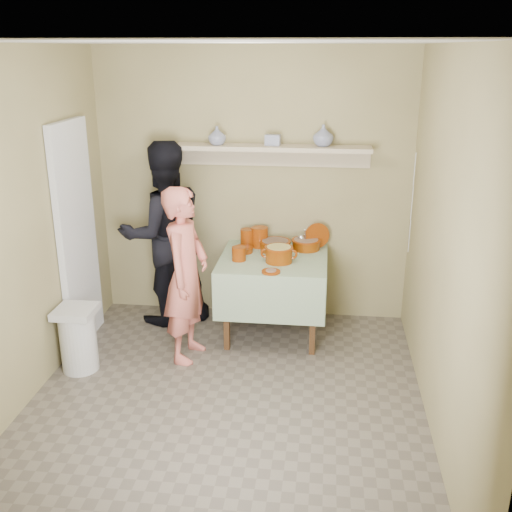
# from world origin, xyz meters

# --- Properties ---
(ground) EXTENTS (3.50, 3.50, 0.00)m
(ground) POSITION_xyz_m (0.00, 0.00, 0.00)
(ground) COLOR #62584D
(ground) RESTS_ON ground
(tile_panel) EXTENTS (0.06, 0.70, 2.00)m
(tile_panel) POSITION_xyz_m (-1.46, 0.95, 1.00)
(tile_panel) COLOR silver
(tile_panel) RESTS_ON ground
(plate_stack_a) EXTENTS (0.13, 0.13, 0.18)m
(plate_stack_a) POSITION_xyz_m (-0.03, 1.54, 0.85)
(plate_stack_a) COLOR #6E2503
(plate_stack_a) RESTS_ON serving_table
(plate_stack_b) EXTENTS (0.16, 0.16, 0.19)m
(plate_stack_b) POSITION_xyz_m (0.09, 1.56, 0.86)
(plate_stack_b) COLOR #6E2503
(plate_stack_b) RESTS_ON serving_table
(bowl_stack) EXTENTS (0.13, 0.13, 0.13)m
(bowl_stack) POSITION_xyz_m (-0.05, 1.15, 0.82)
(bowl_stack) COLOR #6E2503
(bowl_stack) RESTS_ON serving_table
(empty_bowl) EXTENTS (0.18, 0.18, 0.05)m
(empty_bowl) POSITION_xyz_m (-0.04, 1.38, 0.79)
(empty_bowl) COLOR #6E2503
(empty_bowl) RESTS_ON serving_table
(propped_lid) EXTENTS (0.24, 0.12, 0.24)m
(propped_lid) POSITION_xyz_m (0.63, 1.59, 0.88)
(propped_lid) COLOR #6E2503
(propped_lid) RESTS_ON serving_table
(vase_right) EXTENTS (0.24, 0.24, 0.19)m
(vase_right) POSITION_xyz_m (0.66, 1.64, 1.82)
(vase_right) COLOR navy
(vase_right) RESTS_ON wall_shelf
(vase_left) EXTENTS (0.23, 0.23, 0.17)m
(vase_left) POSITION_xyz_m (-0.31, 1.60, 1.80)
(vase_left) COLOR navy
(vase_left) RESTS_ON wall_shelf
(ceramic_box) EXTENTS (0.15, 0.11, 0.10)m
(ceramic_box) POSITION_xyz_m (0.20, 1.63, 1.77)
(ceramic_box) COLOR navy
(ceramic_box) RESTS_ON wall_shelf
(person_cook) EXTENTS (0.44, 0.60, 1.52)m
(person_cook) POSITION_xyz_m (-0.44, 0.74, 0.76)
(person_cook) COLOR #CD6458
(person_cook) RESTS_ON ground
(person_helper) EXTENTS (1.09, 1.02, 1.77)m
(person_helper) POSITION_xyz_m (-0.82, 1.46, 0.89)
(person_helper) COLOR black
(person_helper) RESTS_ON ground
(room_shell) EXTENTS (3.04, 3.54, 2.62)m
(room_shell) POSITION_xyz_m (0.00, 0.00, 1.61)
(room_shell) COLOR #9B8F5F
(room_shell) RESTS_ON ground
(serving_table) EXTENTS (0.97, 0.97, 0.76)m
(serving_table) POSITION_xyz_m (0.25, 1.28, 0.64)
(serving_table) COLOR #4C2D16
(serving_table) RESTS_ON ground
(cazuela_meat_a) EXTENTS (0.30, 0.30, 0.10)m
(cazuela_meat_a) POSITION_xyz_m (0.25, 1.46, 0.82)
(cazuela_meat_a) COLOR #632504
(cazuela_meat_a) RESTS_ON serving_table
(cazuela_meat_b) EXTENTS (0.28, 0.28, 0.10)m
(cazuela_meat_b) POSITION_xyz_m (0.53, 1.54, 0.82)
(cazuela_meat_b) COLOR #632504
(cazuela_meat_b) RESTS_ON serving_table
(ladle) EXTENTS (0.08, 0.26, 0.19)m
(ladle) POSITION_xyz_m (0.49, 1.55, 0.87)
(ladle) COLOR silver
(ladle) RESTS_ON cazuela_meat_b
(cazuela_rice) EXTENTS (0.33, 0.25, 0.14)m
(cazuela_rice) POSITION_xyz_m (0.31, 1.15, 0.85)
(cazuela_rice) COLOR #632504
(cazuela_rice) RESTS_ON serving_table
(front_plate) EXTENTS (0.16, 0.16, 0.03)m
(front_plate) POSITION_xyz_m (0.26, 0.88, 0.77)
(front_plate) COLOR #6E2503
(front_plate) RESTS_ON serving_table
(wall_shelf) EXTENTS (1.80, 0.25, 0.21)m
(wall_shelf) POSITION_xyz_m (0.20, 1.65, 1.67)
(wall_shelf) COLOR #BFAC8D
(wall_shelf) RESTS_ON room_shell
(trash_bin) EXTENTS (0.32, 0.32, 0.56)m
(trash_bin) POSITION_xyz_m (-1.30, 0.41, 0.28)
(trash_bin) COLOR silver
(trash_bin) RESTS_ON ground
(electrical_cord) EXTENTS (0.01, 0.05, 0.90)m
(electrical_cord) POSITION_xyz_m (1.47, 1.48, 1.25)
(electrical_cord) COLOR silver
(electrical_cord) RESTS_ON wall_shelf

